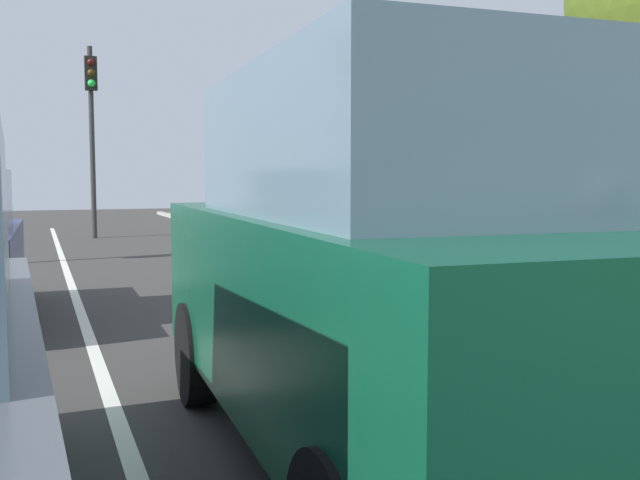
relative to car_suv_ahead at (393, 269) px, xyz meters
The scene contains 8 objects.
ground_plane 5.84m from the car_suv_ahead, 97.13° to the left, with size 60.00×60.00×0.00m, color #383533.
lane_line_center 5.96m from the car_suv_ahead, 103.95° to the left, with size 0.12×32.00×0.01m, color silver.
lane_line_right_edge 6.47m from the car_suv_ahead, 63.01° to the left, with size 0.12×32.00×0.01m, color silver.
curb_right 6.70m from the car_suv_ahead, 59.14° to the left, with size 0.24×48.00×0.12m, color #9E9B93.
car_suv_ahead is the anchor object (origin of this frame).
traffic_light_near_right 11.22m from the car_suv_ahead, 67.34° to the left, with size 0.32×0.50×5.24m.
traffic_light_far_median 17.24m from the car_suv_ahead, 91.30° to the left, with size 0.32×0.50×5.24m.
tree_roadside_far 16.91m from the car_suv_ahead, 63.41° to the left, with size 3.19×3.19×4.90m.
Camera 1 is at (-1.18, 4.69, 1.69)m, focal length 40.35 mm.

